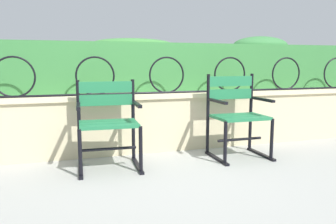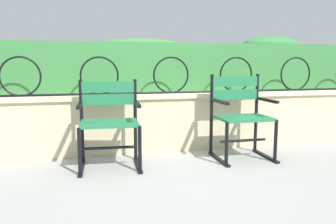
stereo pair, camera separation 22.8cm
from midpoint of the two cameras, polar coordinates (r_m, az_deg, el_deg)
ground_plane at (r=3.32m, az=2.29°, el=-9.62°), size 60.00×60.00×0.00m
stone_wall at (r=4.01m, az=-0.90°, el=-1.54°), size 7.54×0.41×0.66m
iron_arch_fence at (r=3.85m, az=-3.24°, el=5.73°), size 6.99×0.02×0.42m
hedge_row at (r=4.44m, az=-2.23°, el=7.84°), size 7.39×0.65×0.72m
park_chair_left at (r=3.39m, az=-7.88°, el=-1.33°), size 0.61×0.55×0.85m
park_chair_right at (r=3.77m, az=13.67°, el=-0.37°), size 0.58×0.52×0.89m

